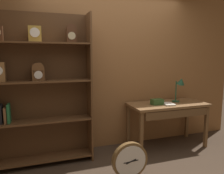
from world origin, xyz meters
The scene contains 7 objects.
back_wood_panel centered at (0.00, 1.31, 1.30)m, with size 4.80×0.05×2.60m, color brown.
bookshelf centered at (-1.19, 1.01, 1.07)m, with size 1.44×0.30×2.12m.
workbench centered at (0.87, 0.93, 0.65)m, with size 1.30×0.60×0.74m.
desk_lamp centered at (1.12, 0.97, 1.04)m, with size 0.19×0.19×0.43m.
toolbox_small centered at (0.65, 0.92, 0.79)m, with size 0.19×0.12×0.09m, color #2D5123.
open_repair_manual centered at (0.82, 0.85, 0.76)m, with size 0.16×0.22×0.03m, color silver.
round_clock_large centered at (-0.14, 0.18, 0.25)m, with size 0.45×0.11×0.49m.
Camera 1 is at (-1.14, -2.09, 1.52)m, focal length 34.63 mm.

